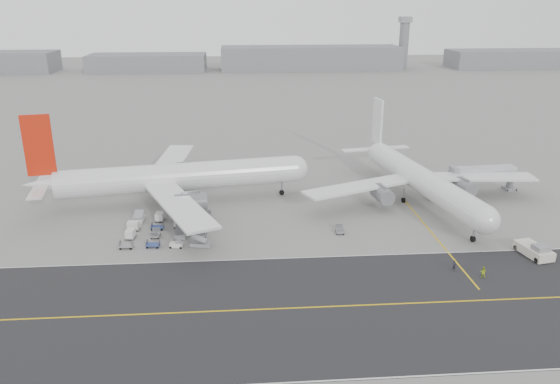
{
  "coord_description": "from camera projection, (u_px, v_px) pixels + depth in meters",
  "views": [
    {
      "loc": [
        -5.39,
        -84.74,
        41.07
      ],
      "look_at": [
        2.01,
        12.0,
        6.84
      ],
      "focal_mm": 35.0,
      "sensor_mm": 36.0,
      "label": 1
    }
  ],
  "objects": [
    {
      "name": "taxiway",
      "position": [
        317.0,
        307.0,
        77.19
      ],
      "size": [
        220.0,
        59.0,
        0.03
      ],
      "color": "#262628",
      "rests_on": "ground"
    },
    {
      "name": "jet_bridge",
      "position": [
        484.0,
        174.0,
        122.7
      ],
      "size": [
        15.78,
        3.86,
        5.93
      ],
      "rotation": [
        0.0,
        0.0,
        0.06
      ],
      "color": "gray",
      "rests_on": "ground"
    },
    {
      "name": "pushback_tug",
      "position": [
        534.0,
        250.0,
        92.29
      ],
      "size": [
        4.48,
        9.02,
        2.54
      ],
      "rotation": [
        0.0,
        0.0,
        0.19
      ],
      "color": "beige",
      "rests_on": "ground"
    },
    {
      "name": "ground_crew_b",
      "position": [
        483.0,
        272.0,
        85.18
      ],
      "size": [
        1.07,
        0.96,
        1.83
      ],
      "primitive_type": "imported",
      "rotation": [
        0.0,
        0.0,
        2.78
      ],
      "color": "#9FC216",
      "rests_on": "ground"
    },
    {
      "name": "ground",
      "position": [
        274.0,
        253.0,
        93.73
      ],
      "size": [
        700.0,
        700.0,
        0.0
      ],
      "primitive_type": "plane",
      "color": "gray",
      "rests_on": "ground"
    },
    {
      "name": "ground_crew_a",
      "position": [
        454.0,
        266.0,
        87.31
      ],
      "size": [
        0.76,
        0.65,
        1.78
      ],
      "primitive_type": "imported",
      "rotation": [
        0.0,
        0.0,
        0.42
      ],
      "color": "black",
      "rests_on": "ground"
    },
    {
      "name": "control_tower",
      "position": [
        404.0,
        41.0,
        344.69
      ],
      "size": [
        7.0,
        7.0,
        31.25
      ],
      "color": "slate",
      "rests_on": "ground"
    },
    {
      "name": "stray_dolly",
      "position": [
        340.0,
        233.0,
        101.75
      ],
      "size": [
        1.54,
        2.37,
        1.41
      ],
      "primitive_type": null,
      "rotation": [
        0.0,
        0.0,
        -0.06
      ],
      "color": "silver",
      "rests_on": "ground"
    },
    {
      "name": "airliner_a",
      "position": [
        173.0,
        177.0,
        114.72
      ],
      "size": [
        58.78,
        57.72,
        20.38
      ],
      "rotation": [
        0.0,
        0.0,
        1.73
      ],
      "color": "white",
      "rests_on": "ground"
    },
    {
      "name": "horizon_buildings",
      "position": [
        294.0,
        70.0,
        340.37
      ],
      "size": [
        520.0,
        28.0,
        28.0
      ],
      "primitive_type": null,
      "color": "slate",
      "rests_on": "ground"
    },
    {
      "name": "gse_cluster",
      "position": [
        169.0,
        233.0,
        101.82
      ],
      "size": [
        22.38,
        21.73,
        1.82
      ],
      "primitive_type": null,
      "rotation": [
        0.0,
        0.0,
        -0.1
      ],
      "color": "gray",
      "rests_on": "ground"
    },
    {
      "name": "airliner_b",
      "position": [
        419.0,
        178.0,
        115.73
      ],
      "size": [
        52.02,
        52.99,
        18.4
      ],
      "rotation": [
        0.0,
        0.0,
        0.17
      ],
      "color": "white",
      "rests_on": "ground"
    }
  ]
}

